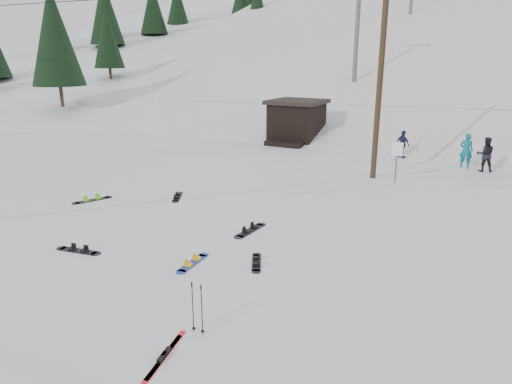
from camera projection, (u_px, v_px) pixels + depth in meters
The scene contains 20 objects.
ground at pixel (128, 303), 10.57m from camera, with size 200.00×200.00×0.00m, color white.
ski_slope at pixel (433, 194), 60.27m from camera, with size 60.00×75.00×45.00m, color silver.
ridge_left at pixel (181, 167), 70.61m from camera, with size 34.00×85.00×38.00m, color white.
treeline_left at pixel (152, 99), 59.82m from camera, with size 20.00×64.00×10.00m, color black, non-canonical shape.
treeline_crest at pixel (466, 87), 82.90m from camera, with size 50.00×6.00×10.00m, color black, non-canonical shape.
utility_pole at pixel (380, 75), 20.09m from camera, with size 2.00×0.26×9.00m.
trail_sign at pixel (397, 155), 20.20m from camera, with size 0.50×0.09×1.85m.
lift_hut at pixel (296, 121), 30.09m from camera, with size 3.40×4.10×2.75m.
lift_tower_near at pixel (357, 24), 35.39m from camera, with size 2.20×0.36×8.00m.
hero_snowboard at pixel (193, 263), 12.56m from camera, with size 0.36×1.44×0.10m.
hero_skis at pixel (164, 356), 8.65m from camera, with size 0.48×1.73×0.09m.
ski_poles at pixel (197, 308), 9.29m from camera, with size 0.31×0.08×1.11m.
board_scatter_a at pixel (78, 250), 13.34m from camera, with size 1.49×0.49×0.11m.
board_scatter_b at pixel (177, 197), 18.42m from camera, with size 0.85×1.30×0.10m.
board_scatter_c at pixel (92, 200), 18.03m from camera, with size 0.81×1.50×0.11m.
board_scatter_d at pixel (256, 262), 12.58m from camera, with size 0.74×1.20×0.09m.
board_scatter_f at pixel (250, 230), 14.89m from camera, with size 0.40×1.64×0.12m.
skier_teal at pixel (466, 151), 23.10m from camera, with size 0.64×0.42×1.76m, color #0B6271.
skier_dark at pixel (485, 154), 22.35m from camera, with size 0.83×0.65×1.71m, color black.
skier_navy at pixel (403, 144), 25.39m from camera, with size 0.90×0.37×1.54m, color #1B193F.
Camera 1 is at (7.11, -6.82, 5.49)m, focal length 32.00 mm.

